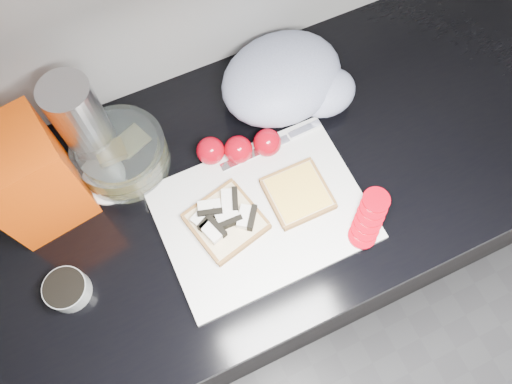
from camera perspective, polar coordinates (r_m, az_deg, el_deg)
base_cabinet at (r=1.46m, az=-5.39°, el=-8.16°), size 3.50×0.60×0.86m
countertop at (r=1.03m, az=-7.54°, el=-1.79°), size 3.50×0.64×0.04m
cutting_board at (r=0.99m, az=0.73°, el=-2.43°), size 0.40×0.30×0.01m
bread_left at (r=0.97m, az=-3.59°, el=-3.22°), size 0.16×0.16×0.04m
bread_right at (r=1.00m, az=4.79°, el=-0.19°), size 0.12×0.12×0.02m
tomato_slices at (r=0.99m, az=12.81°, el=-2.88°), size 0.12×0.12×0.03m
knife at (r=1.05m, az=3.20°, el=6.02°), size 0.23×0.02×0.01m
seed_tub at (r=1.00m, az=-20.81°, el=-10.35°), size 0.08×0.08×0.04m
tub_lid at (r=1.06m, az=-16.53°, el=0.86°), size 0.11×0.11×0.01m
glass_bowl at (r=1.05m, az=-15.12°, el=4.18°), size 0.19×0.19×0.08m
bread_bag at (r=0.99m, az=-24.52°, el=1.30°), size 0.17×0.16×0.24m
steel_canister at (r=1.01m, az=-19.16°, el=7.41°), size 0.09×0.09×0.23m
grocery_bag at (r=1.08m, az=3.68°, el=12.65°), size 0.30×0.26×0.12m
whole_tomatoes at (r=1.03m, az=-1.98°, el=5.09°), size 0.17×0.09×0.06m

